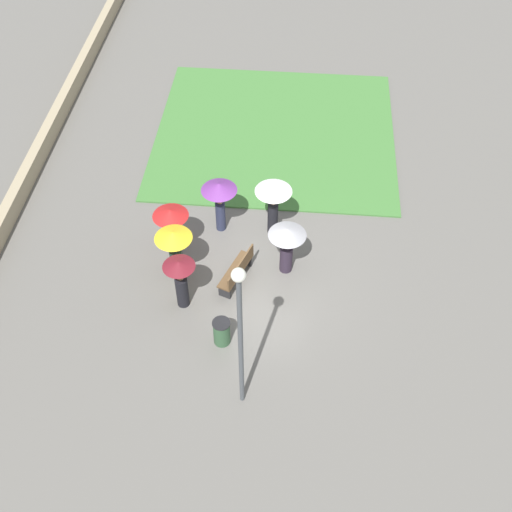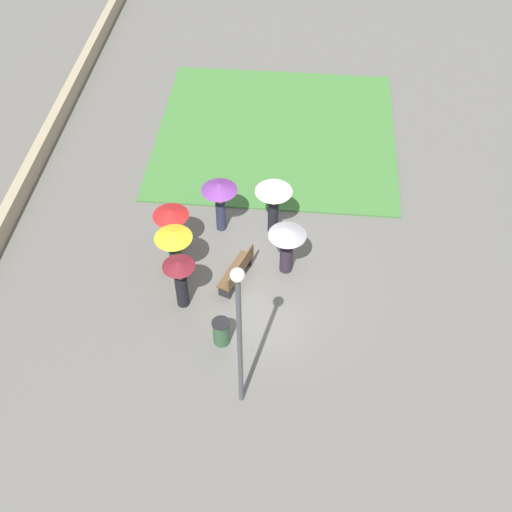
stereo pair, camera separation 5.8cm
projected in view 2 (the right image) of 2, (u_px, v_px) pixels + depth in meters
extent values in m
plane|color=#66635E|center=(266.00, 277.00, 19.42)|extent=(90.00, 90.00, 0.00)
cube|color=#427A38|center=(276.00, 133.00, 24.22)|extent=(8.44, 8.89, 0.06)
cube|color=brown|center=(235.00, 271.00, 19.03)|extent=(1.66, 0.96, 0.05)
cube|color=brown|center=(241.00, 267.00, 18.79)|extent=(1.53, 0.62, 0.45)
cube|color=#232326|center=(246.00, 260.00, 19.63)|extent=(0.21, 0.38, 0.40)
cube|color=#232326|center=(225.00, 292.00, 18.77)|extent=(0.21, 0.38, 0.40)
cylinder|color=#474C51|center=(240.00, 346.00, 14.86)|extent=(0.12, 0.12, 4.76)
sphere|color=white|center=(237.00, 275.00, 12.99)|extent=(0.32, 0.32, 0.32)
cylinder|color=#335638|center=(221.00, 332.00, 17.54)|extent=(0.46, 0.46, 0.82)
cylinder|color=black|center=(221.00, 323.00, 17.22)|extent=(0.50, 0.50, 0.03)
cylinder|color=#2D2333|center=(174.00, 240.00, 19.79)|extent=(0.40, 0.40, 0.99)
sphere|color=#997051|center=(172.00, 226.00, 19.35)|extent=(0.20, 0.20, 0.20)
cylinder|color=#4C4C4F|center=(171.00, 220.00, 19.15)|extent=(0.02, 0.02, 0.35)
cone|color=red|center=(170.00, 213.00, 18.93)|extent=(1.09, 1.09, 0.23)
cylinder|color=#282D47|center=(221.00, 216.00, 20.43)|extent=(0.34, 0.34, 1.09)
sphere|color=#997051|center=(220.00, 201.00, 19.96)|extent=(0.21, 0.21, 0.21)
cylinder|color=#4C4C4F|center=(220.00, 194.00, 19.75)|extent=(0.02, 0.02, 0.35)
cone|color=#703389|center=(219.00, 187.00, 19.53)|extent=(1.12, 1.12, 0.26)
cylinder|color=#2D2333|center=(286.00, 259.00, 19.28)|extent=(0.52, 0.52, 0.95)
sphere|color=brown|center=(287.00, 246.00, 18.86)|extent=(0.19, 0.19, 0.19)
cylinder|color=#4C4C4F|center=(287.00, 239.00, 18.66)|extent=(0.02, 0.02, 0.35)
cone|color=gray|center=(287.00, 232.00, 18.44)|extent=(1.13, 1.13, 0.23)
cylinder|color=black|center=(273.00, 218.00, 20.31)|extent=(0.47, 0.47, 1.18)
sphere|color=tan|center=(273.00, 202.00, 19.80)|extent=(0.19, 0.19, 0.19)
cylinder|color=#4C4C4F|center=(274.00, 195.00, 19.60)|extent=(0.02, 0.02, 0.35)
cone|color=white|center=(274.00, 189.00, 19.41)|extent=(1.15, 1.15, 0.18)
cylinder|color=#1E3328|center=(177.00, 263.00, 19.08)|extent=(0.44, 0.44, 1.08)
sphere|color=tan|center=(175.00, 248.00, 18.61)|extent=(0.20, 0.20, 0.20)
cylinder|color=#4C4C4F|center=(174.00, 242.00, 18.41)|extent=(0.02, 0.02, 0.35)
cone|color=gold|center=(173.00, 235.00, 18.20)|extent=(1.10, 1.10, 0.22)
cylinder|color=black|center=(182.00, 291.00, 18.34)|extent=(0.51, 0.51, 1.08)
sphere|color=brown|center=(180.00, 277.00, 17.87)|extent=(0.20, 0.20, 0.20)
cylinder|color=#4C4C4F|center=(179.00, 270.00, 17.66)|extent=(0.02, 0.02, 0.35)
cone|color=maroon|center=(178.00, 264.00, 17.47)|extent=(0.92, 0.92, 0.18)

